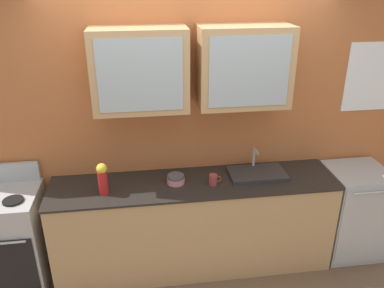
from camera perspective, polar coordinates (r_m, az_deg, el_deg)
The scene contains 9 objects.
ground_plane at distance 4.07m, azimuth 0.32°, elevation -16.89°, with size 10.00×10.00×0.00m, color brown.
back_wall_unit at distance 3.56m, azimuth -0.24°, elevation 4.61°, with size 4.73×0.46×2.70m.
counter at distance 3.78m, azimuth 0.33°, elevation -11.65°, with size 2.59×0.59×0.92m.
stove_range at distance 3.94m, azimuth -24.97°, elevation -12.50°, with size 0.59×0.60×1.10m.
sink_faucet at distance 3.70m, azimuth 9.45°, elevation -4.16°, with size 0.53×0.32×0.22m.
bowl_stack at distance 3.51m, azimuth -2.39°, elevation -5.14°, with size 0.16×0.16×0.08m.
vase at distance 3.38m, azimuth -12.91°, elevation -4.88°, with size 0.09×0.09×0.29m.
cup_near_sink at distance 3.48m, azimuth 3.14°, elevation -5.22°, with size 0.11×0.07×0.10m.
dishwasher at distance 4.27m, azimuth 22.27°, elevation -9.07°, with size 0.56×0.58×0.92m.
Camera 1 is at (-0.45, -3.03, 2.68)m, focal length 36.55 mm.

